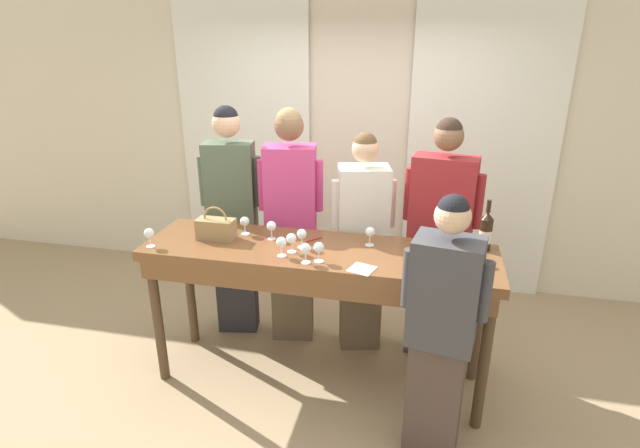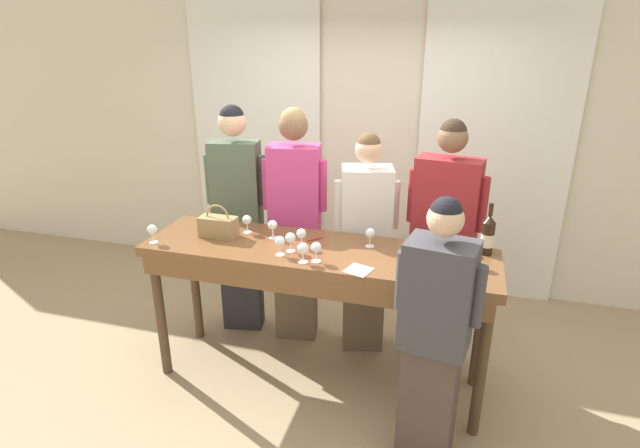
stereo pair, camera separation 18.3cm
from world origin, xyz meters
name	(u,v)px [view 2 (the right image)]	position (x,y,z in m)	size (l,w,h in m)	color
ground_plane	(318,377)	(0.00, 0.00, 0.00)	(18.00, 18.00, 0.00)	tan
wall_back	(369,143)	(0.00, 1.76, 1.40)	(12.00, 0.06, 2.80)	beige
curtain_panel_left	(257,143)	(-1.13, 1.70, 1.34)	(1.32, 0.03, 2.69)	white
curtain_panel_right	(493,158)	(1.13, 1.70, 1.34)	(1.32, 0.03, 2.69)	white
tasting_bar	(317,265)	(0.00, -0.02, 0.93)	(2.36, 0.65, 1.04)	brown
wine_bottle	(488,236)	(1.07, 0.22, 1.17)	(0.09, 0.09, 0.35)	black
handbag	(218,226)	(-0.73, 0.01, 1.12)	(0.26, 0.12, 0.24)	#997A4C
wine_glass_front_left	(290,238)	(-0.15, -0.10, 1.14)	(0.07, 0.07, 0.13)	white
wine_glass_front_mid	(472,253)	(0.98, 0.00, 1.14)	(0.07, 0.07, 0.13)	white
wine_glass_front_right	(316,248)	(0.05, -0.20, 1.14)	(0.07, 0.07, 0.13)	white
wine_glass_center_left	(301,234)	(-0.11, -0.01, 1.14)	(0.07, 0.07, 0.13)	white
wine_glass_center_mid	(303,249)	(-0.02, -0.23, 1.14)	(0.07, 0.07, 0.13)	white
wine_glass_center_right	(152,230)	(-1.10, -0.22, 1.14)	(0.07, 0.07, 0.13)	white
wine_glass_back_left	(280,242)	(-0.20, -0.17, 1.14)	(0.07, 0.07, 0.13)	white
wine_glass_back_mid	(273,226)	(-0.35, 0.09, 1.14)	(0.07, 0.07, 0.13)	white
wine_glass_back_right	(247,221)	(-0.56, 0.13, 1.14)	(0.07, 0.07, 0.13)	white
wine_glass_near_host	(429,252)	(0.73, -0.07, 1.14)	(0.07, 0.07, 0.13)	white
wine_glass_by_bottle	(370,234)	(0.33, 0.13, 1.14)	(0.07, 0.07, 0.13)	white
napkin	(358,270)	(0.33, -0.25, 1.05)	(0.18, 0.18, 0.00)	white
pen	(315,239)	(-0.06, 0.13, 1.05)	(0.09, 0.10, 0.01)	maroon
guest_olive_jacket	(238,217)	(-0.81, 0.51, 1.00)	(0.49, 0.28, 1.89)	#28282D
guest_pink_top	(295,225)	(-0.33, 0.51, 0.99)	(0.50, 0.30, 1.89)	brown
guest_cream_sweater	(365,245)	(0.23, 0.51, 0.89)	(0.48, 0.35, 1.74)	brown
guest_striped_shirt	(442,244)	(0.79, 0.51, 0.96)	(0.56, 0.29, 1.86)	#473833
host_pouring	(434,337)	(0.82, -0.52, 0.84)	(0.48, 0.32, 1.64)	#473833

